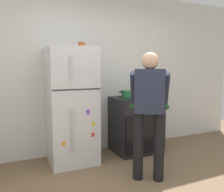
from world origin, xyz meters
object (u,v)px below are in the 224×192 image
at_px(stove_range, 136,124).
at_px(person_cook, 149,105).
at_px(red_pot, 129,94).
at_px(coffee_mug, 81,45).
at_px(pepper_mill, 145,91).
at_px(refrigerator, 71,106).

height_order(stove_range, person_cook, person_cook).
xyz_separation_m(red_pot, coffee_mug, (-0.76, 0.10, 0.76)).
xyz_separation_m(person_cook, coffee_mug, (-0.56, 1.00, 0.80)).
bearing_deg(red_pot, coffee_mug, 172.55).
bearing_deg(pepper_mill, refrigerator, -171.90).
xyz_separation_m(stove_range, pepper_mill, (0.30, 0.21, 0.55)).
xyz_separation_m(stove_range, coffee_mug, (-0.92, 0.06, 1.29)).
height_order(refrigerator, person_cook, refrigerator).
bearing_deg(stove_range, red_pot, -166.08).
xyz_separation_m(red_pot, pepper_mill, (0.46, 0.25, 0.02)).
height_order(person_cook, red_pot, person_cook).
distance_m(red_pot, coffee_mug, 1.08).
height_order(stove_range, coffee_mug, coffee_mug).
relative_size(refrigerator, coffee_mug, 15.23).
relative_size(refrigerator, pepper_mill, 11.12).
distance_m(person_cook, pepper_mill, 1.33).
distance_m(stove_range, pepper_mill, 0.66).
relative_size(refrigerator, person_cook, 1.07).
distance_m(refrigerator, pepper_mill, 1.43).
xyz_separation_m(refrigerator, pepper_mill, (1.41, 0.20, 0.15)).
distance_m(red_pot, pepper_mill, 0.52).
bearing_deg(pepper_mill, stove_range, -144.96).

